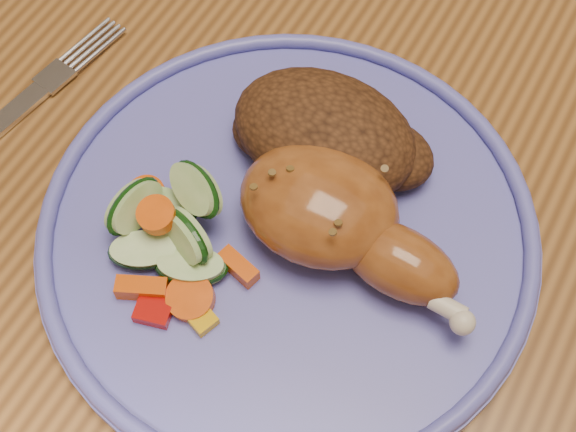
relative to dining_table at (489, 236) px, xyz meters
The scene contains 7 objects.
dining_table is the anchor object (origin of this frame).
plate 0.18m from the dining_table, 133.63° to the right, with size 0.30×0.30×0.01m, color #5958BA.
plate_rim 0.18m from the dining_table, 133.63° to the right, with size 0.29×0.29×0.01m, color #5958BA.
chicken_leg 0.17m from the dining_table, 127.16° to the right, with size 0.15×0.08×0.05m.
rice_pilaf 0.17m from the dining_table, 154.52° to the right, with size 0.12×0.08×0.05m.
vegetable_pile 0.24m from the dining_table, 136.45° to the right, with size 0.10×0.10×0.05m.
fork 0.34m from the dining_table, 157.89° to the right, with size 0.04×0.17×0.00m.
Camera 1 is at (0.00, -0.30, 1.18)m, focal length 50.00 mm.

